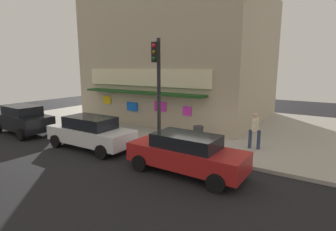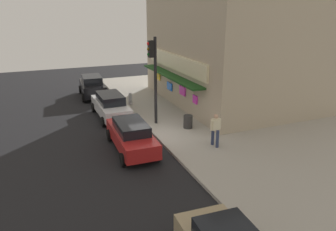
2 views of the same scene
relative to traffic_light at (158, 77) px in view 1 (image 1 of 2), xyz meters
The scene contains 10 objects.
ground_plane 4.06m from the traffic_light, 18.02° to the right, with size 48.26×48.26×0.00m, color black.
sidewalk 7.20m from the traffic_light, 71.80° to the left, with size 32.18×13.35×0.15m, color #A39E93.
corner_building 8.22m from the traffic_light, 110.95° to the left, with size 12.29×10.72×8.80m.
traffic_light is the anchor object (origin of this frame).
fire_hydrant 5.32m from the traffic_light, behind, with size 0.51×0.27×0.89m.
trash_can 3.65m from the traffic_light, 46.02° to the left, with size 0.54×0.54×0.77m, color #2D2D2D.
pedestrian 5.26m from the traffic_light, 21.21° to the left, with size 0.57×0.63×1.73m.
parked_car_black 9.00m from the traffic_light, 164.43° to the right, with size 4.25×2.14×1.69m.
parked_car_red 4.56m from the traffic_light, 38.41° to the right, with size 4.57×1.96×1.52m.
parked_car_white 4.26m from the traffic_light, 140.77° to the right, with size 4.60×1.97×1.59m.
Camera 1 is at (5.43, -9.96, 4.02)m, focal length 28.03 mm.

